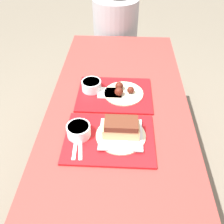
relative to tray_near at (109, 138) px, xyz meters
The scene contains 14 objects.
ground_plane 0.78m from the tray_near, 78.86° to the left, with size 12.00×12.00×0.00m, color #706656.
picnic_table 0.21m from the tray_near, 78.86° to the left, with size 0.77×1.88×0.75m.
picnic_bench_far 1.39m from the tray_near, 88.49° to the left, with size 0.73×0.28×0.47m.
tray_near is the anchor object (origin of this frame).
tray_far 0.34m from the tray_near, 88.33° to the left, with size 0.42×0.33×0.01m.
bowl_coleslaw_near 0.15m from the tray_near, behind, with size 0.11×0.11×0.06m.
brisket_sandwich_plate 0.07m from the tray_near, 13.86° to the left, with size 0.24×0.24×0.10m.
plastic_fork_near 0.16m from the tray_near, 159.96° to the right, with size 0.02×0.17×0.00m.
plastic_knife_near 0.14m from the tray_near, 156.90° to the right, with size 0.04×0.17×0.00m.
condiment_packet 0.07m from the tray_near, 93.74° to the left, with size 0.04×0.03×0.01m.
bowl_coleslaw_far 0.40m from the tray_near, 108.54° to the left, with size 0.11×0.11×0.06m.
wings_plate_far 0.35m from the tray_near, 80.35° to the left, with size 0.22×0.22×0.06m.
napkin_far 0.34m from the tray_near, 92.75° to the left, with size 0.14×0.10×0.01m.
person_seated_across 1.34m from the tray_near, 91.05° to the left, with size 0.39×0.39×0.69m.
Camera 1 is at (0.02, -0.98, 1.64)m, focal length 40.00 mm.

